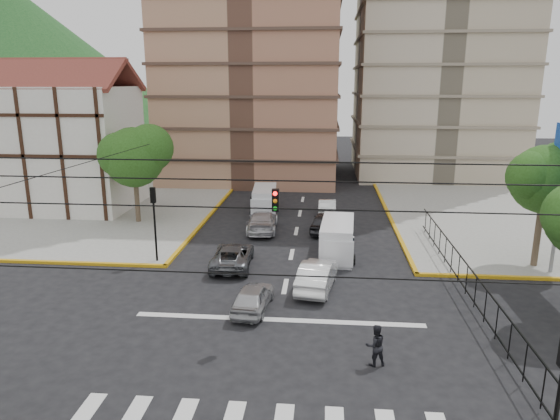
# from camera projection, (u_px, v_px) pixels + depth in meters

# --- Properties ---
(ground) EXTENTS (160.00, 160.00, 0.00)m
(ground) POSITION_uv_depth(u_px,v_px,m) (276.00, 333.00, 21.19)
(ground) COLOR black
(ground) RESTS_ON ground
(sidewalk_nw) EXTENTS (26.00, 26.00, 0.15)m
(sidewalk_nw) POSITION_uv_depth(u_px,v_px,m) (64.00, 207.00, 42.21)
(sidewalk_nw) COLOR gray
(sidewalk_nw) RESTS_ON ground
(sidewalk_ne) EXTENTS (26.00, 26.00, 0.15)m
(sidewalk_ne) POSITION_uv_depth(u_px,v_px,m) (557.00, 218.00, 38.73)
(sidewalk_ne) COLOR gray
(sidewalk_ne) RESTS_ON ground
(stop_line) EXTENTS (13.00, 0.40, 0.01)m
(stop_line) POSITION_uv_depth(u_px,v_px,m) (278.00, 320.00, 22.35)
(stop_line) COLOR silver
(stop_line) RESTS_ON ground
(tudor_building) EXTENTS (10.80, 8.05, 12.23)m
(tudor_building) POSITION_uv_depth(u_px,v_px,m) (69.00, 146.00, 40.83)
(tudor_building) COLOR silver
(tudor_building) RESTS_ON ground
(distant_hill) EXTENTS (70.00, 70.00, 28.00)m
(distant_hill) POSITION_uv_depth(u_px,v_px,m) (11.00, 61.00, 90.02)
(distant_hill) COLOR #17461A
(distant_hill) RESTS_ON ground
(park_fence) EXTENTS (0.10, 22.50, 1.66)m
(park_fence) POSITION_uv_depth(u_px,v_px,m) (465.00, 297.00, 24.75)
(park_fence) COLOR black
(park_fence) RESTS_ON ground
(tree_park_c) EXTENTS (4.65, 3.80, 7.25)m
(tree_park_c) POSITION_uv_depth(u_px,v_px,m) (547.00, 176.00, 27.34)
(tree_park_c) COLOR #473828
(tree_park_c) RESTS_ON ground
(tree_tudor) EXTENTS (5.39, 4.40, 7.43)m
(tree_tudor) POSITION_uv_depth(u_px,v_px,m) (135.00, 154.00, 36.38)
(tree_tudor) COLOR #473828
(tree_tudor) RESTS_ON ground
(traffic_light_nw) EXTENTS (0.28, 0.22, 4.40)m
(traffic_light_nw) POSITION_uv_depth(u_px,v_px,m) (154.00, 212.00, 28.62)
(traffic_light_nw) COLOR black
(traffic_light_nw) RESTS_ON ground
(traffic_light_hanging) EXTENTS (18.00, 9.12, 0.92)m
(traffic_light_hanging) POSITION_uv_depth(u_px,v_px,m) (270.00, 210.00, 17.76)
(traffic_light_hanging) COLOR black
(traffic_light_hanging) RESTS_ON ground
(van_right_lane) EXTENTS (2.18, 4.93, 2.17)m
(van_right_lane) POSITION_uv_depth(u_px,v_px,m) (337.00, 241.00, 30.10)
(van_right_lane) COLOR silver
(van_right_lane) RESTS_ON ground
(van_left_lane) EXTENTS (2.15, 4.72, 2.07)m
(van_left_lane) POSITION_uv_depth(u_px,v_px,m) (264.00, 201.00, 40.27)
(van_left_lane) COLOR silver
(van_left_lane) RESTS_ON ground
(car_silver_front_left) EXTENTS (1.84, 3.82, 1.26)m
(car_silver_front_left) POSITION_uv_depth(u_px,v_px,m) (253.00, 297.00, 23.21)
(car_silver_front_left) COLOR #AEAFB3
(car_silver_front_left) RESTS_ON ground
(car_white_front_right) EXTENTS (2.25, 4.67, 1.47)m
(car_white_front_right) POSITION_uv_depth(u_px,v_px,m) (317.00, 275.00, 25.61)
(car_white_front_right) COLOR white
(car_white_front_right) RESTS_ON ground
(car_grey_mid_left) EXTENTS (2.39, 4.78, 1.30)m
(car_grey_mid_left) POSITION_uv_depth(u_px,v_px,m) (233.00, 255.00, 28.71)
(car_grey_mid_left) COLOR #56585D
(car_grey_mid_left) RESTS_ON ground
(car_silver_rear_left) EXTENTS (2.26, 5.06, 1.44)m
(car_silver_rear_left) POSITION_uv_depth(u_px,v_px,m) (262.00, 221.00, 35.50)
(car_silver_rear_left) COLOR silver
(car_silver_rear_left) RESTS_ON ground
(car_darkgrey_mid_right) EXTENTS (2.37, 4.50, 1.46)m
(car_darkgrey_mid_right) POSITION_uv_depth(u_px,v_px,m) (325.00, 222.00, 35.33)
(car_darkgrey_mid_right) COLOR #29292C
(car_darkgrey_mid_right) RESTS_ON ground
(car_white_rear_right) EXTENTS (1.37, 3.89, 1.28)m
(car_white_rear_right) POSITION_uv_depth(u_px,v_px,m) (327.00, 207.00, 40.03)
(car_white_rear_right) COLOR silver
(car_white_rear_right) RESTS_ON ground
(pedestrian_crosswalk) EXTENTS (0.93, 0.81, 1.63)m
(pedestrian_crosswalk) POSITION_uv_depth(u_px,v_px,m) (375.00, 345.00, 18.60)
(pedestrian_crosswalk) COLOR black
(pedestrian_crosswalk) RESTS_ON ground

